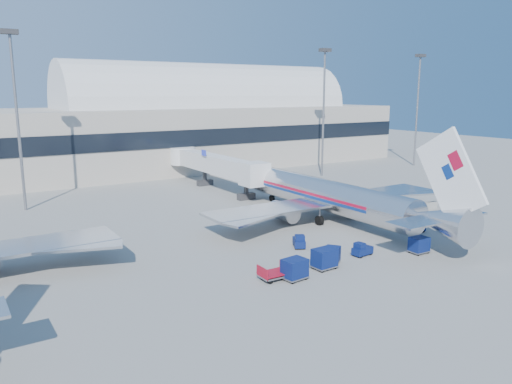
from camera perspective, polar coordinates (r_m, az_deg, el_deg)
ground at (r=51.12m, az=3.36°, el=-5.82°), size 260.00×260.00×0.00m
terminal at (r=96.92m, az=-23.63°, el=5.93°), size 170.00×28.15×21.00m
airliner_main at (r=59.88m, az=8.62°, el=-0.49°), size 32.00×37.26×12.07m
jetbridge_near at (r=79.92m, az=-5.19°, el=3.28°), size 4.40×27.50×6.25m
mast_west at (r=70.02m, az=-25.82°, el=10.00°), size 2.00×1.20×22.60m
mast_east at (r=91.01m, az=7.77°, el=11.06°), size 2.00×1.20×22.60m
mast_far_east at (r=108.84m, az=18.05°, el=10.65°), size 2.00×1.20×22.60m
barrier_near at (r=64.21m, az=15.43°, el=-2.24°), size 3.00×0.55×0.90m
barrier_mid at (r=66.65m, az=17.33°, el=-1.86°), size 3.00×0.55×0.90m
barrier_far at (r=69.16m, az=19.10°, el=-1.50°), size 3.00×0.55×0.90m
tug_lead at (r=48.05m, az=12.00°, el=-6.44°), size 2.11×1.21×1.31m
tug_right at (r=57.42m, az=17.45°, el=-3.67°), size 2.69×1.94×1.58m
tug_left at (r=49.59m, az=4.94°, el=-5.64°), size 1.93×2.33×1.36m
cart_train_a at (r=45.44m, az=8.69°, el=-7.11°), size 2.12×2.04×1.49m
cart_train_b at (r=43.92m, az=7.82°, el=-7.51°), size 2.10×1.65×1.79m
cart_train_c at (r=41.24m, az=4.43°, el=-8.73°), size 2.15×1.74×1.76m
cart_solo_near at (r=50.12m, az=18.14°, el=-5.74°), size 1.81×1.41×1.57m
cart_solo_far at (r=58.63m, az=21.34°, el=-3.41°), size 2.27×1.92×1.75m
cart_open_red at (r=41.31m, az=2.08°, el=-9.39°), size 2.39×1.71×0.63m
ramp_worker at (r=57.85m, az=23.44°, el=-3.79°), size 0.79×0.75×1.82m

